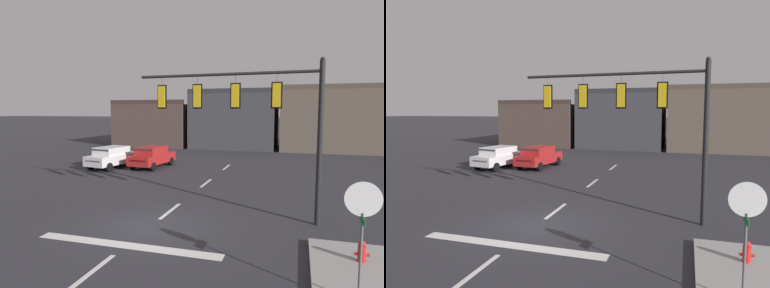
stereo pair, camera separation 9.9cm
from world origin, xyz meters
The scene contains 9 objects.
ground_plane centered at (0.00, 0.00, 0.00)m, with size 400.00×400.00×0.00m, color #2B2B30.
stop_bar_paint centered at (0.00, -2.00, 0.00)m, with size 6.40×0.50×0.01m, color silver.
lane_centreline centered at (0.00, 2.00, 0.00)m, with size 0.16×26.40×0.01m.
signal_mast_near_side centered at (3.33, 2.10, 4.45)m, with size 7.47×0.64×6.27m.
stop_sign centered at (6.58, -3.67, 2.14)m, with size 0.76×0.64×2.83m.
car_lot_nearside centered at (-8.14, 11.22, 0.86)m, with size 2.55×4.65×1.61m.
car_lot_middle centered at (-5.38, 12.28, 0.86)m, with size 2.25×4.58×1.61m.
fire_hydrant centered at (6.98, -1.43, 0.33)m, with size 0.40×0.30×0.75m.
building_row centered at (12.37, 29.72, 3.69)m, with size 50.60×12.14×10.05m.
Camera 1 is at (5.22, -11.65, 4.34)m, focal length 32.35 mm.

